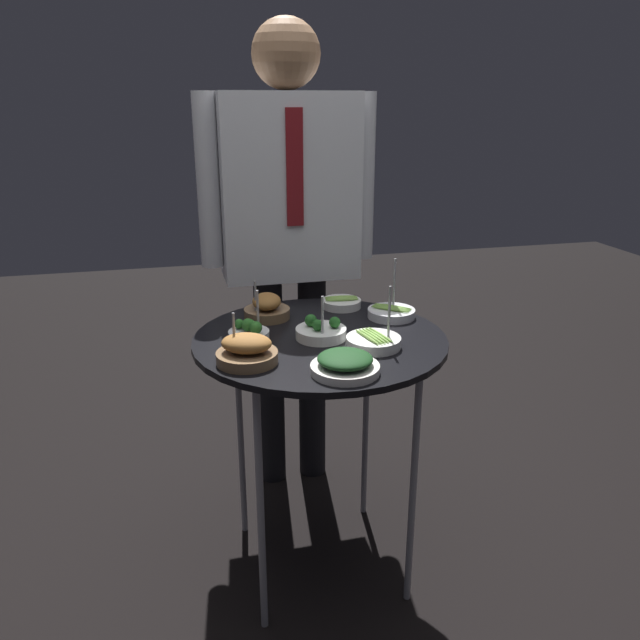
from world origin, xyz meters
The scene contains 11 objects.
ground_plane centered at (0.00, 0.00, 0.00)m, with size 8.00×8.00×0.00m, color black.
serving_cart centered at (0.00, 0.00, 0.73)m, with size 0.72×0.72×0.78m.
bowl_asparagus_front_left centered at (0.12, -0.11, 0.80)m, with size 0.15×0.15×0.17m.
bowl_broccoli_back_right centered at (0.00, -0.01, 0.80)m, with size 0.14×0.14×0.14m.
bowl_roast_near_rim centered at (-0.12, 0.19, 0.81)m, with size 0.14×0.14×0.12m.
bowl_spinach_back_left centered at (0.00, -0.25, 0.80)m, with size 0.17×0.17×0.05m.
bowl_asparagus_front_center centered at (0.25, 0.11, 0.80)m, with size 0.15×0.15×0.18m.
bowl_asparagus_mid_right centered at (0.13, 0.24, 0.79)m, with size 0.13×0.13×0.03m.
bowl_broccoli_mid_left centered at (-0.19, 0.04, 0.80)m, with size 0.12×0.12×0.14m.
bowl_roast_front_right centered at (-0.22, -0.13, 0.81)m, with size 0.16×0.16×0.12m.
waiter_figure centered at (0.02, 0.52, 1.05)m, with size 0.61×0.23×1.66m.
Camera 1 is at (-0.40, -1.60, 1.41)m, focal length 35.00 mm.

